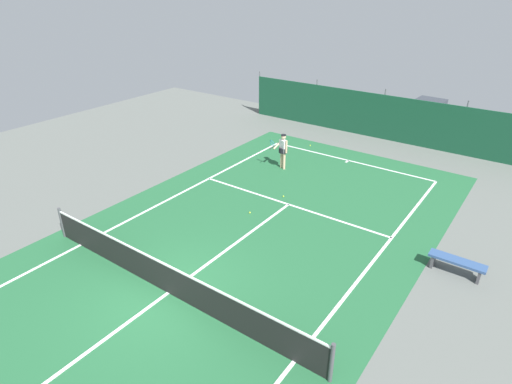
% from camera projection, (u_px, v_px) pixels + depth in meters
% --- Properties ---
extents(ground_plane, '(36.00, 36.00, 0.00)m').
position_uv_depth(ground_plane, '(169.00, 293.00, 11.93)').
color(ground_plane, slate).
extents(court_surface, '(11.02, 26.60, 0.01)m').
position_uv_depth(court_surface, '(169.00, 293.00, 11.93)').
color(court_surface, '#236038').
rests_on(court_surface, ground).
extents(tennis_net, '(10.12, 0.10, 1.10)m').
position_uv_depth(tennis_net, '(167.00, 278.00, 11.70)').
color(tennis_net, black).
rests_on(tennis_net, ground).
extents(back_fence, '(16.30, 0.98, 2.70)m').
position_uv_depth(back_fence, '(384.00, 124.00, 23.52)').
color(back_fence, '#14472D').
rests_on(back_fence, ground).
extents(tennis_player, '(0.84, 0.66, 1.64)m').
position_uv_depth(tennis_player, '(283.00, 149.00, 19.31)').
color(tennis_player, '#D8AD8C').
rests_on(tennis_player, ground).
extents(tennis_ball_near_player, '(0.07, 0.07, 0.07)m').
position_uv_depth(tennis_ball_near_player, '(250.00, 213.00, 15.94)').
color(tennis_ball_near_player, '#CCDB33').
rests_on(tennis_ball_near_player, ground).
extents(tennis_ball_midcourt, '(0.07, 0.07, 0.07)m').
position_uv_depth(tennis_ball_midcourt, '(310.00, 145.00, 22.34)').
color(tennis_ball_midcourt, '#CCDB33').
rests_on(tennis_ball_midcourt, ground).
extents(tennis_ball_by_sideline, '(0.07, 0.07, 0.07)m').
position_uv_depth(tennis_ball_by_sideline, '(283.00, 196.00, 17.13)').
color(tennis_ball_by_sideline, '#CCDB33').
rests_on(tennis_ball_by_sideline, ground).
extents(parked_car, '(2.20, 4.29, 1.68)m').
position_uv_depth(parked_car, '(427.00, 115.00, 24.53)').
color(parked_car, black).
rests_on(parked_car, ground).
extents(courtside_bench, '(1.60, 0.40, 0.49)m').
position_uv_depth(courtside_bench, '(457.00, 263.00, 12.55)').
color(courtside_bench, '#335184').
rests_on(courtside_bench, ground).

